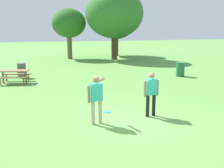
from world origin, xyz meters
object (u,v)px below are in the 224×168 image
(picnic_table_near, at_px, (14,74))
(person_catcher, at_px, (151,91))
(trash_can_further_along, at_px, (22,70))
(tree_tall_left, at_px, (69,23))
(person_thrower, at_px, (96,96))
(tree_broad_center, at_px, (114,14))
(trash_can_beside_table, at_px, (180,69))
(frisbee, at_px, (107,112))
(tree_far_right, at_px, (116,23))

(picnic_table_near, bearing_deg, person_catcher, -57.60)
(trash_can_further_along, bearing_deg, picnic_table_near, -102.21)
(tree_tall_left, bearing_deg, person_catcher, -90.10)
(person_thrower, height_order, tree_broad_center, tree_broad_center)
(trash_can_beside_table, relative_size, trash_can_further_along, 1.00)
(trash_can_beside_table, xyz_separation_m, tree_broad_center, (-1.23, 10.74, 4.19))
(tree_broad_center, bearing_deg, person_catcher, -103.74)
(person_catcher, relative_size, trash_can_further_along, 1.71)
(picnic_table_near, relative_size, tree_broad_center, 0.28)
(trash_can_beside_table, xyz_separation_m, trash_can_further_along, (-10.24, 2.75, 0.00))
(person_thrower, distance_m, frisbee, 1.61)
(trash_can_beside_table, bearing_deg, person_thrower, -136.96)
(frisbee, distance_m, trash_can_further_along, 9.42)
(trash_can_further_along, bearing_deg, tree_tall_left, 65.18)
(frisbee, bearing_deg, tree_broad_center, 71.18)
(tree_tall_left, bearing_deg, tree_broad_center, -27.16)
(person_catcher, distance_m, frisbee, 1.91)
(person_thrower, bearing_deg, tree_far_right, 69.99)
(person_catcher, height_order, tree_tall_left, tree_tall_left)
(person_thrower, relative_size, frisbee, 6.29)
(trash_can_beside_table, height_order, tree_broad_center, tree_broad_center)
(trash_can_further_along, height_order, tree_far_right, tree_far_right)
(tree_tall_left, bearing_deg, person_thrower, -96.06)
(person_catcher, relative_size, tree_tall_left, 0.31)
(tree_broad_center, bearing_deg, tree_far_right, 68.94)
(person_catcher, bearing_deg, tree_tall_left, 89.90)
(frisbee, relative_size, trash_can_further_along, 0.27)
(person_catcher, xyz_separation_m, tree_tall_left, (0.03, 19.92, 2.77))
(trash_can_beside_table, bearing_deg, trash_can_further_along, 164.97)
(frisbee, bearing_deg, person_catcher, -33.14)
(person_thrower, bearing_deg, frisbee, 57.04)
(person_catcher, xyz_separation_m, tree_broad_center, (4.33, 17.72, 3.73))
(trash_can_further_along, height_order, tree_broad_center, tree_broad_center)
(picnic_table_near, height_order, tree_tall_left, tree_tall_left)
(person_catcher, height_order, trash_can_beside_table, person_catcher)
(trash_can_beside_table, distance_m, tree_broad_center, 11.59)
(person_thrower, xyz_separation_m, tree_far_right, (7.93, 21.79, 2.82))
(person_catcher, height_order, frisbee, person_catcher)
(person_thrower, relative_size, trash_can_beside_table, 1.71)
(tree_tall_left, height_order, tree_broad_center, tree_broad_center)
(person_thrower, xyz_separation_m, picnic_table_near, (-2.96, 8.15, -0.40))
(person_catcher, distance_m, tree_broad_center, 18.62)
(trash_can_beside_table, relative_size, tree_tall_left, 0.18)
(tree_broad_center, bearing_deg, person_thrower, -109.78)
(trash_can_further_along, height_order, tree_tall_left, tree_tall_left)
(person_thrower, bearing_deg, trash_can_beside_table, 43.04)
(trash_can_beside_table, bearing_deg, picnic_table_near, 174.66)
(tree_broad_center, distance_m, tree_far_right, 4.27)
(person_catcher, xyz_separation_m, trash_can_further_along, (-4.68, 9.73, -0.46))
(person_thrower, xyz_separation_m, trash_can_beside_table, (7.66, 7.15, -0.48))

